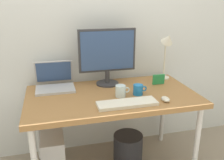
{
  "coord_description": "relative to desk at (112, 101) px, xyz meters",
  "views": [
    {
      "loc": [
        -0.46,
        -1.8,
        1.47
      ],
      "look_at": [
        0.0,
        0.0,
        0.83
      ],
      "focal_mm": 39.7,
      "sensor_mm": 36.0,
      "label": 1
    }
  ],
  "objects": [
    {
      "name": "keyboard",
      "position": [
        0.05,
        -0.23,
        0.07
      ],
      "size": [
        0.44,
        0.14,
        0.02
      ],
      "primitive_type": "cube",
      "color": "silver",
      "rests_on": "desk"
    },
    {
      "name": "photo_frame",
      "position": [
        0.46,
        0.12,
        0.11
      ],
      "size": [
        0.11,
        0.02,
        0.09
      ],
      "primitive_type": "cube",
      "rotation": [
        0.07,
        0.0,
        0.0
      ],
      "color": "#268C4C",
      "rests_on": "desk"
    },
    {
      "name": "glass_cup",
      "position": [
        0.05,
        -0.07,
        0.11
      ],
      "size": [
        0.12,
        0.08,
        0.09
      ],
      "color": "silver",
      "rests_on": "desk"
    },
    {
      "name": "monitor",
      "position": [
        0.02,
        0.24,
        0.34
      ],
      "size": [
        0.5,
        0.2,
        0.49
      ],
      "color": "#333338",
      "rests_on": "desk"
    },
    {
      "name": "desk_lamp",
      "position": [
        0.58,
        0.24,
        0.38
      ],
      "size": [
        0.11,
        0.16,
        0.45
      ],
      "color": "silver",
      "rests_on": "desk"
    },
    {
      "name": "computer_tower",
      "position": [
        -0.5,
        0.0,
        -0.44
      ],
      "size": [
        0.18,
        0.36,
        0.42
      ],
      "primitive_type": "cube",
      "color": "#B2B2B7",
      "rests_on": "ground_plane"
    },
    {
      "name": "desk",
      "position": [
        0.0,
        0.0,
        0.0
      ],
      "size": [
        1.36,
        0.74,
        0.71
      ],
      "color": "olive",
      "rests_on": "ground_plane"
    },
    {
      "name": "coffee_mug",
      "position": [
        0.2,
        -0.06,
        0.1
      ],
      "size": [
        0.11,
        0.08,
        0.08
      ],
      "color": "#1E72BF",
      "rests_on": "desk"
    },
    {
      "name": "back_wall",
      "position": [
        0.0,
        0.43,
        0.65
      ],
      "size": [
        4.4,
        0.04,
        2.6
      ],
      "primitive_type": "cube",
      "color": "silver",
      "rests_on": "ground_plane"
    },
    {
      "name": "mouse",
      "position": [
        0.35,
        -0.24,
        0.08
      ],
      "size": [
        0.06,
        0.09,
        0.03
      ],
      "primitive_type": "ellipsoid",
      "color": "silver",
      "rests_on": "desk"
    },
    {
      "name": "wastebasket",
      "position": [
        0.15,
        0.01,
        -0.5
      ],
      "size": [
        0.26,
        0.26,
        0.3
      ],
      "primitive_type": "cylinder",
      "color": "#232328",
      "rests_on": "ground_plane"
    },
    {
      "name": "laptop",
      "position": [
        -0.44,
        0.26,
        0.12
      ],
      "size": [
        0.32,
        0.28,
        0.22
      ],
      "color": "#B2B2B7",
      "rests_on": "desk"
    }
  ]
}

